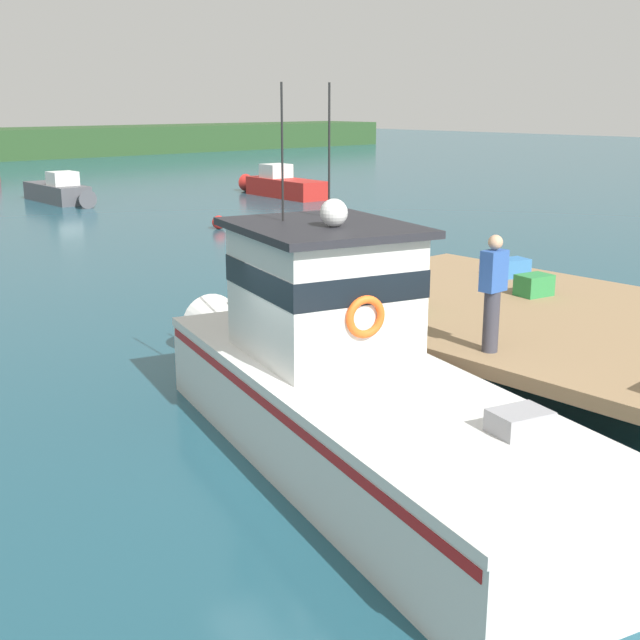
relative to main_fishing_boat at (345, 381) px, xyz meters
name	(u,v)px	position (x,y,z in m)	size (l,w,h in m)	color
ground_plane	(326,460)	(-0.34, 0.00, -1.01)	(200.00, 200.00, 0.00)	#1E4C5B
dock	(540,319)	(4.46, 0.00, 0.07)	(6.00, 9.00, 1.20)	#4C3D2D
main_fishing_boat	(345,381)	(0.00, 0.00, 0.00)	(4.49, 9.94, 4.80)	silver
crate_stack_near_edge	(398,295)	(2.83, 1.71, 0.42)	(0.60, 0.44, 0.46)	#2D8442
crate_single_by_cleat	(512,268)	(6.43, 1.99, 0.37)	(0.60, 0.44, 0.36)	#3370B2
crate_single_far	(534,285)	(5.35, 0.75, 0.38)	(0.60, 0.44, 0.38)	#2D8442
deckhand_by_the_boat	(493,291)	(1.99, -0.81, 1.05)	(0.36, 0.22, 1.63)	#383842
moored_boat_outer_mooring	(281,185)	(18.89, 24.58, -0.47)	(1.88, 6.19, 1.56)	red
moored_boat_far_right	(60,192)	(9.51, 29.34, -0.51)	(1.62, 5.77, 1.46)	#4C4C51
mooring_buoy_channel_marker	(219,222)	(10.28, 17.65, -0.76)	(0.50, 0.50, 0.50)	red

